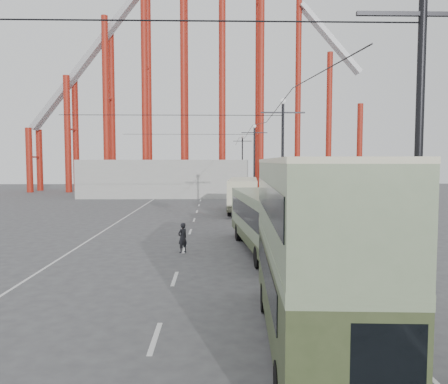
{
  "coord_description": "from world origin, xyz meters",
  "views": [
    {
      "loc": [
        0.59,
        -13.56,
        4.78
      ],
      "look_at": [
        1.21,
        11.93,
        3.0
      ],
      "focal_mm": 35.0,
      "sensor_mm": 36.0,
      "label": 1
    }
  ],
  "objects_px": {
    "double_decker_bus": "(311,242)",
    "single_decker_green": "(267,219)",
    "single_decker_cream": "(243,193)",
    "lamp_post_near": "(422,33)",
    "pedestrian": "(183,238)"
  },
  "relations": [
    {
      "from": "lamp_post_near",
      "to": "single_decker_cream",
      "type": "bearing_deg",
      "value": 94.17
    },
    {
      "from": "lamp_post_near",
      "to": "double_decker_bus",
      "type": "relative_size",
      "value": 1.18
    },
    {
      "from": "single_decker_green",
      "to": "pedestrian",
      "type": "relative_size",
      "value": 7.02
    },
    {
      "from": "single_decker_cream",
      "to": "pedestrian",
      "type": "relative_size",
      "value": 6.53
    },
    {
      "from": "double_decker_bus",
      "to": "single_decker_green",
      "type": "xyz_separation_m",
      "value": [
        0.35,
        12.01,
        -0.98
      ]
    },
    {
      "from": "double_decker_bus",
      "to": "pedestrian",
      "type": "bearing_deg",
      "value": 112.79
    },
    {
      "from": "lamp_post_near",
      "to": "single_decker_cream",
      "type": "xyz_separation_m",
      "value": [
        -2.22,
        30.4,
        -6.09
      ]
    },
    {
      "from": "single_decker_green",
      "to": "single_decker_cream",
      "type": "distance_m",
      "value": 17.96
    },
    {
      "from": "single_decker_cream",
      "to": "pedestrian",
      "type": "distance_m",
      "value": 18.79
    },
    {
      "from": "double_decker_bus",
      "to": "single_decker_cream",
      "type": "relative_size",
      "value": 0.89
    },
    {
      "from": "double_decker_bus",
      "to": "single_decker_green",
      "type": "distance_m",
      "value": 12.05
    },
    {
      "from": "single_decker_green",
      "to": "pedestrian",
      "type": "distance_m",
      "value": 4.59
    },
    {
      "from": "lamp_post_near",
      "to": "pedestrian",
      "type": "distance_m",
      "value": 15.55
    },
    {
      "from": "lamp_post_near",
      "to": "single_decker_green",
      "type": "height_order",
      "value": "lamp_post_near"
    },
    {
      "from": "lamp_post_near",
      "to": "pedestrian",
      "type": "bearing_deg",
      "value": 118.63
    }
  ]
}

